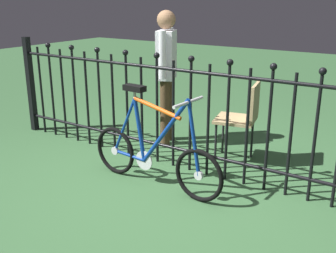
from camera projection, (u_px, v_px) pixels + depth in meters
ground_plane at (166, 194)px, 3.49m from camera, size 20.00×20.00×0.00m
iron_fence at (190, 112)px, 3.80m from camera, size 4.83×0.07×1.16m
bicycle at (154, 153)px, 3.55m from camera, size 1.40×0.40×0.89m
chair_tan at (243, 115)px, 4.03m from camera, size 0.46×0.46×0.82m
person_visitor at (166, 67)px, 4.48m from camera, size 0.28×0.45×1.49m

